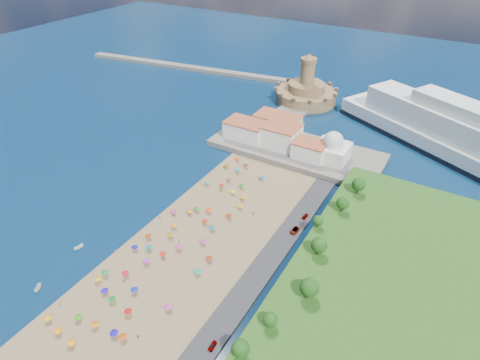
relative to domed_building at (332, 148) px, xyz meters
The scene contains 13 objects.
ground 77.60m from the domed_building, 112.91° to the right, with size 700.00×700.00×0.00m, color #071938.
terrace 21.44m from the domed_building, behind, with size 90.00×36.00×3.00m, color #59544C.
jetty 56.51m from the domed_building, 138.62° to the left, with size 18.00×70.00×2.40m, color #59544C.
breakwater 162.43m from the domed_building, 149.64° to the left, with size 200.00×7.00×2.60m, color #59544C.
waterfront_buildings 33.17m from the domed_building, behind, with size 57.00×29.00×11.00m.
domed_building is the anchor object (origin of this frame).
fortress 79.11m from the domed_building, 122.08° to the left, with size 40.00×40.00×32.40m.
cruise_ship 71.16m from the domed_building, 29.72° to the left, with size 155.58×96.47×35.59m.
beach_parasols 89.92m from the domed_building, 110.50° to the right, with size 32.22×117.18×2.20m.
beachgoers 79.52m from the domed_building, 114.52° to the right, with size 34.44×99.78×1.89m.
moored_boats 132.01m from the domed_building, 116.61° to the right, with size 6.58×25.07×1.61m.
parked_cars 67.66m from the domed_building, 84.88° to the right, with size 2.63×73.03×1.43m.
hillside_trees 77.30m from the domed_building, 75.12° to the right, with size 15.12×110.46×7.79m.
Camera 1 is at (78.41, -101.23, 107.41)m, focal length 30.00 mm.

